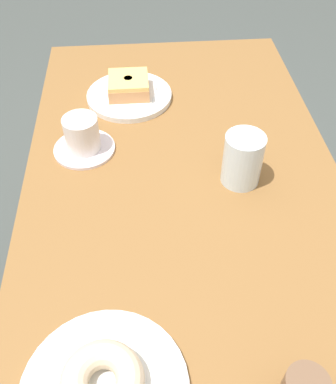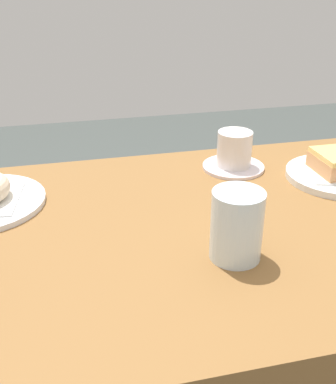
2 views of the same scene
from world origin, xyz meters
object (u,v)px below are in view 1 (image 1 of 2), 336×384
at_px(water_glass, 243,160).
at_px(donut_sugar_ring, 102,381).
at_px(donut_glazed_square, 129,85).
at_px(coffee_cup, 82,137).
at_px(plate_glazed_square, 129,96).

bearing_deg(water_glass, donut_sugar_ring, -34.13).
bearing_deg(donut_glazed_square, donut_sugar_ring, -3.90).
bearing_deg(coffee_cup, donut_glazed_square, 151.82).
relative_size(donut_glazed_square, coffee_cup, 0.73).
bearing_deg(plate_glazed_square, donut_sugar_ring, -3.90).
bearing_deg(water_glass, plate_glazed_square, -145.00).
height_order(donut_glazed_square, water_glass, water_glass).
xyz_separation_m(donut_glazed_square, donut_sugar_ring, (0.69, -0.05, -0.00)).
distance_m(donut_glazed_square, water_glass, 0.37).
relative_size(donut_sugar_ring, water_glass, 1.05).
xyz_separation_m(plate_glazed_square, donut_sugar_ring, (0.69, -0.05, 0.03)).
relative_size(donut_glazed_square, donut_sugar_ring, 0.86).
bearing_deg(plate_glazed_square, coffee_cup, -28.18).
bearing_deg(donut_sugar_ring, plate_glazed_square, 176.10).
xyz_separation_m(donut_sugar_ring, water_glass, (-0.38, 0.26, 0.02)).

